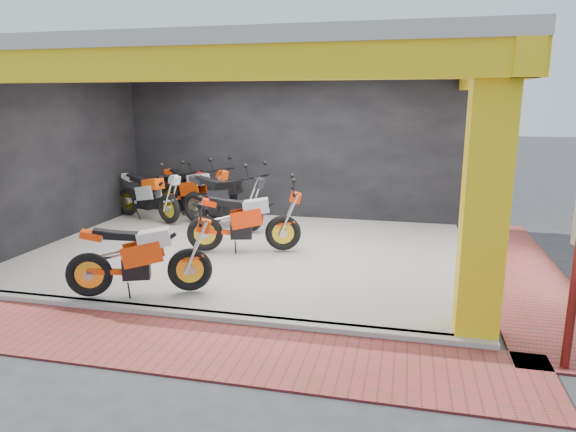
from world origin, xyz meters
name	(u,v)px	position (x,y,z in m)	size (l,w,h in m)	color
ground	(212,291)	(0.00, 0.00, 0.00)	(80.00, 80.00, 0.00)	#2D2D30
showroom_floor	(250,252)	(0.00, 2.00, 0.05)	(8.00, 6.00, 0.10)	silver
showroom_ceiling	(247,58)	(0.00, 2.00, 3.60)	(8.40, 6.40, 0.20)	beige
back_wall	(287,149)	(0.00, 5.10, 1.75)	(8.20, 0.20, 3.50)	black
left_wall	(55,158)	(-4.10, 2.00, 1.75)	(0.20, 6.20, 3.50)	black
corner_column	(485,199)	(3.75, -0.75, 1.75)	(0.50, 0.50, 3.50)	yellow
header_beam_front	(173,64)	(0.00, -1.00, 3.30)	(8.40, 0.30, 0.40)	yellow
header_beam_right	(486,73)	(4.00, 2.00, 3.30)	(0.30, 6.40, 0.40)	yellow
floor_kerb	(184,314)	(0.00, -1.02, 0.05)	(8.00, 0.20, 0.10)	silver
paver_front	(157,342)	(0.00, -1.80, 0.01)	(9.00, 1.40, 0.03)	maroon
paver_right	(520,272)	(4.80, 2.00, 0.01)	(1.40, 7.00, 0.03)	maroon
moto_hero	(189,249)	(-0.19, -0.35, 0.76)	(2.18, 0.81, 1.33)	#FF410A
moto_row_a	(283,216)	(0.65, 2.00, 0.79)	(2.24, 0.83, 1.37)	red
moto_row_b	(249,199)	(-0.41, 3.24, 0.83)	(2.40, 0.89, 1.47)	black
moto_row_c	(168,194)	(-2.42, 3.55, 0.80)	(2.28, 0.84, 1.39)	#B4B7BC
moto_row_d	(192,188)	(-2.40, 4.85, 0.74)	(2.08, 0.77, 1.27)	#AD1A12
moto_row_e	(215,190)	(-1.55, 4.22, 0.83)	(2.38, 0.88, 1.46)	#E43D09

